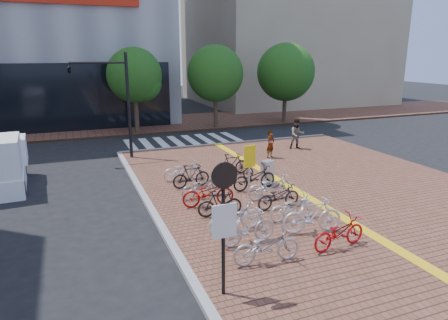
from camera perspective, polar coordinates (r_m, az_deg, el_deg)
name	(u,v)px	position (r m, az deg, el deg)	size (l,w,h in m)	color
ground	(283,224)	(14.01, 8.47, -8.97)	(120.00, 120.00, 0.00)	black
kerb_north	(231,143)	(25.55, 0.99, 2.39)	(14.00, 0.25, 0.15)	gray
far_sidewalk	(155,124)	(33.17, -9.84, 5.10)	(70.00, 8.00, 0.15)	brown
building_beige	(285,24)	(49.65, 8.66, 18.70)	(20.00, 18.00, 18.00)	gray
crosswalk	(185,141)	(26.61, -5.65, 2.67)	(7.50, 4.00, 0.01)	silver
street_trees	(229,75)	(30.79, 0.66, 12.10)	(16.20, 4.60, 6.35)	#38281E
bike_0	(267,246)	(11.02, 6.10, -12.10)	(0.67, 1.91, 1.00)	#A8A8AC
bike_1	(248,227)	(11.96, 3.50, -9.53)	(0.51, 1.81, 1.09)	#BCBCC1
bike_2	(234,217)	(12.72, 1.47, -8.18)	(0.66, 1.89, 0.99)	white
bike_3	(220,203)	(13.91, -0.58, -6.18)	(0.45, 1.59, 0.95)	black
bike_4	(208,193)	(14.81, -2.27, -4.70)	(0.68, 1.95, 1.03)	#A50E0B
bike_5	(202,186)	(15.69, -3.23, -3.80)	(0.61, 1.74, 0.91)	#A5A5A9
bike_6	(191,176)	(16.91, -4.71, -2.27)	(0.47, 1.66, 1.00)	black
bike_7	(183,170)	(17.86, -5.86, -1.46)	(0.62, 1.78, 0.93)	silver
bike_8	(339,232)	(12.21, 16.13, -9.91)	(0.64, 1.85, 0.97)	red
bike_9	(312,215)	(12.93, 12.53, -7.73)	(0.55, 1.95, 1.17)	white
bike_10	(293,207)	(13.84, 9.82, -6.61)	(0.61, 1.75, 0.92)	silver
bike_11	(279,196)	(14.75, 7.81, -5.13)	(0.61, 1.76, 0.92)	black
bike_12	(271,186)	(15.62, 6.69, -3.77)	(0.67, 1.93, 1.02)	silver
bike_13	(254,177)	(16.63, 4.34, -2.50)	(0.68, 1.96, 1.03)	black
bike_14	(238,172)	(17.72, 2.07, -1.67)	(0.56, 1.62, 0.85)	black
bike_15	(231,164)	(18.59, 1.08, -0.60)	(0.48, 1.68, 1.01)	black
pedestrian_a	(271,144)	(21.71, 6.66, 2.28)	(0.56, 0.36, 1.52)	gray
pedestrian_b	(297,134)	(24.00, 10.39, 3.64)	(0.85, 0.67, 1.76)	#4E5563
utility_box	(267,173)	(17.23, 6.21, -1.84)	(0.50, 0.36, 1.08)	silver
yellow_sign	(250,161)	(15.74, 3.69, -0.12)	(0.55, 0.19, 2.03)	#B7B7BC
notice_sign	(224,214)	(8.98, -0.01, -7.66)	(0.60, 0.14, 3.24)	black
traffic_light_pole	(102,87)	(21.68, -17.04, 9.94)	(2.98, 1.15, 5.56)	black
box_truck	(1,164)	(19.40, -29.24, -0.51)	(2.00, 4.16, 2.35)	white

